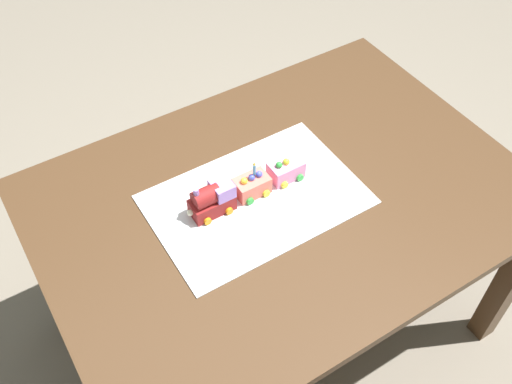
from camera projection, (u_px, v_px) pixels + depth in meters
ground_plane at (276, 321)px, 2.25m from camera, size 8.00×8.00×0.00m
dining_table at (282, 218)px, 1.78m from camera, size 1.40×1.00×0.74m
cake_board at (256, 199)px, 1.68m from camera, size 0.60×0.40×0.00m
cake_locomotive at (212, 199)px, 1.62m from camera, size 0.14×0.08×0.12m
cake_car_caboose_coral at (252, 185)px, 1.68m from camera, size 0.10×0.08×0.07m
cake_car_tanker_bubblegum at (286, 170)px, 1.72m from camera, size 0.10×0.08×0.07m
birthday_candle at (254, 168)px, 1.63m from camera, size 0.01×0.01×0.05m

